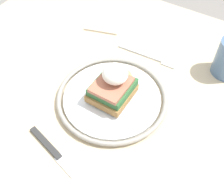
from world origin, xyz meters
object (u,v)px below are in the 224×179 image
object	(u,v)px
knife	(58,156)
plate	(112,97)
napkin	(107,17)
sandwich	(113,85)
fork	(150,57)

from	to	relation	value
knife	plate	bearing A→B (deg)	175.08
plate	napkin	distance (m)	0.31
sandwich	knife	size ratio (longest dim) A/B	0.67
plate	knife	xyz separation A→B (m)	(0.17, -0.01, -0.01)
sandwich	napkin	xyz separation A→B (m)	(-0.25, -0.17, -0.04)
knife	napkin	world-z (taller)	same
sandwich	knife	distance (m)	0.18
sandwich	fork	world-z (taller)	sandwich
knife	napkin	xyz separation A→B (m)	(-0.42, -0.16, 0.00)
plate	knife	world-z (taller)	plate
fork	knife	xyz separation A→B (m)	(0.34, -0.02, 0.00)
plate	knife	distance (m)	0.17
sandwich	napkin	size ratio (longest dim) A/B	0.92
plate	napkin	xyz separation A→B (m)	(-0.25, -0.17, -0.00)
fork	plate	bearing A→B (deg)	-3.07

